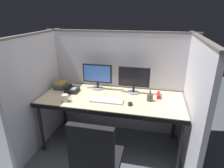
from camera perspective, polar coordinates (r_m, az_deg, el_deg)
name	(u,v)px	position (r m, az deg, el deg)	size (l,w,h in m)	color
ground_plane	(106,157)	(2.74, -1.74, -21.00)	(8.00, 8.00, 0.00)	#4C5156
cubicle_partition_rear	(118,83)	(2.95, 1.70, 0.32)	(2.21, 0.06, 1.57)	silver
cubicle_partition_left	(40,91)	(2.84, -20.68, -1.92)	(0.06, 1.41, 1.57)	silver
cubicle_partition_right	(192,106)	(2.45, 22.63, -5.94)	(0.06, 1.41, 1.57)	silver
desk	(111,102)	(2.58, -0.31, -5.25)	(1.90, 0.80, 0.74)	beige
monitor_left	(97,75)	(2.80, -4.39, 2.72)	(0.43, 0.17, 0.37)	gray
monitor_right	(134,78)	(2.66, 6.55, 1.64)	(0.43, 0.17, 0.37)	gray
keyboard_main	(107,101)	(2.47, -1.64, -4.94)	(0.43, 0.15, 0.02)	silver
computer_mouse	(130,104)	(2.39, 5.43, -5.83)	(0.06, 0.10, 0.04)	black
red_stapler	(159,95)	(2.65, 13.70, -3.29)	(0.04, 0.15, 0.06)	red
desk_phone	(72,90)	(2.81, -11.92, -1.63)	(0.17, 0.19, 0.09)	black
coffee_mug	(65,98)	(2.52, -13.73, -4.09)	(0.13, 0.08, 0.09)	silver
pen_cup	(150,97)	(2.52, 11.21, -3.90)	(0.08, 0.08, 0.16)	#4C4742
book_stack	(61,85)	(2.97, -15.02, -0.34)	(0.15, 0.21, 0.09)	#4C3366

